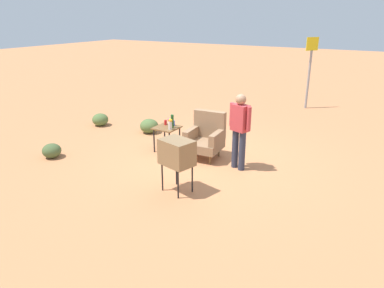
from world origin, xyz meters
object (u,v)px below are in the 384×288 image
at_px(tv_on_stand, 177,153).
at_px(armchair, 206,137).
at_px(road_sign, 310,69).
at_px(flower_vase, 170,123).
at_px(side_table, 167,131).
at_px(soda_can_red, 166,122).
at_px(soda_can_blue, 173,123).
at_px(bottle_wine_green, 172,121).
at_px(person_standing, 240,127).

bearing_deg(tv_on_stand, armchair, 101.58).
xyz_separation_m(road_sign, flower_vase, (-1.69, -6.15, -0.62)).
height_order(side_table, tv_on_stand, tv_on_stand).
bearing_deg(soda_can_red, soda_can_blue, 13.91).
relative_size(soda_can_red, bottle_wine_green, 0.38).
distance_m(armchair, person_standing, 1.05).
relative_size(side_table, bottle_wine_green, 1.91).
distance_m(armchair, soda_can_blue, 0.94).
relative_size(person_standing, soda_can_red, 13.44).
distance_m(road_sign, flower_vase, 6.40).
bearing_deg(bottle_wine_green, person_standing, -3.77).
height_order(soda_can_blue, flower_vase, flower_vase).
distance_m(person_standing, soda_can_red, 2.07).
xyz_separation_m(road_sign, soda_can_red, (-1.99, -5.90, -0.71)).
height_order(armchair, person_standing, person_standing).
relative_size(tv_on_stand, flower_vase, 3.89).
bearing_deg(armchair, soda_can_red, -179.38).
height_order(tv_on_stand, soda_can_red, tv_on_stand).
distance_m(tv_on_stand, bottle_wine_green, 2.08).
bearing_deg(armchair, flower_vase, -162.09).
relative_size(road_sign, bottle_wine_green, 7.63).
relative_size(side_table, soda_can_red, 5.02).
bearing_deg(flower_vase, soda_can_red, 140.44).
bearing_deg(road_sign, soda_can_blue, -107.03).
relative_size(armchair, soda_can_red, 8.69).
relative_size(soda_can_blue, bottle_wine_green, 0.38).
distance_m(road_sign, bottle_wine_green, 6.28).
xyz_separation_m(road_sign, soda_can_blue, (-1.79, -5.85, -0.71)).
bearing_deg(tv_on_stand, person_standing, 70.49).
bearing_deg(road_sign, soda_can_red, -108.65).
distance_m(road_sign, soda_can_blue, 6.16).
bearing_deg(bottle_wine_green, soda_can_blue, 114.78).
xyz_separation_m(armchair, flower_vase, (-0.81, -0.26, 0.26)).
relative_size(side_table, road_sign, 0.25).
height_order(armchair, soda_can_red, armchair).
xyz_separation_m(soda_can_red, bottle_wine_green, (0.27, -0.11, 0.10)).
bearing_deg(soda_can_red, road_sign, 71.35).
bearing_deg(person_standing, armchair, 165.46).
bearing_deg(flower_vase, road_sign, 74.66).
bearing_deg(bottle_wine_green, soda_can_red, 157.83).
height_order(road_sign, flower_vase, road_sign).
bearing_deg(soda_can_red, tv_on_stand, -50.36).
height_order(side_table, soda_can_red, soda_can_red).
bearing_deg(soda_can_blue, soda_can_red, -166.09).
xyz_separation_m(tv_on_stand, soda_can_red, (-1.49, 1.80, -0.11)).
bearing_deg(armchair, tv_on_stand, -78.42).
bearing_deg(person_standing, bottle_wine_green, 176.23).
bearing_deg(flower_vase, bottle_wine_green, 102.29).
bearing_deg(soda_can_blue, bottle_wine_green, -65.22).
bearing_deg(flower_vase, side_table, 147.27).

